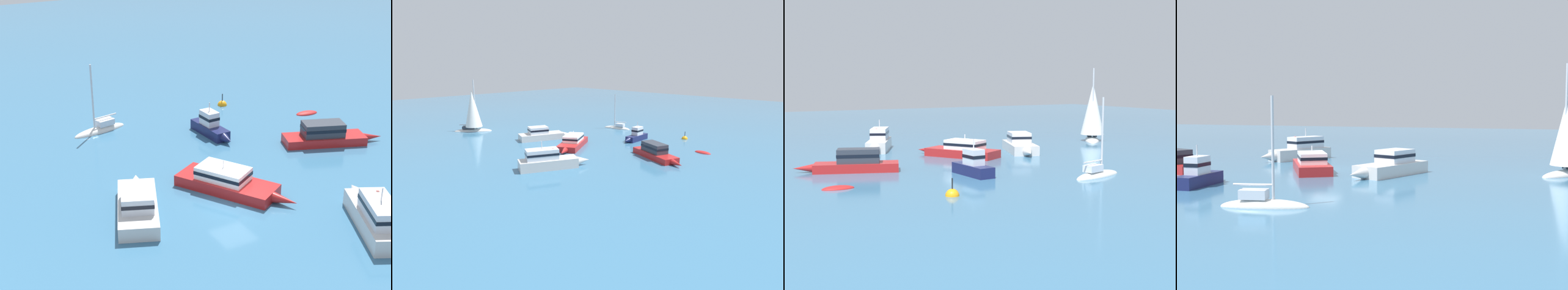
% 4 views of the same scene
% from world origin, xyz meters
% --- Properties ---
extents(ground_plane, '(160.00, 160.00, 0.00)m').
position_xyz_m(ground_plane, '(0.00, 0.00, 0.00)').
color(ground_plane, teal).
extents(powerboat, '(7.55, 4.73, 3.02)m').
position_xyz_m(powerboat, '(-6.59, -5.51, 0.90)').
color(powerboat, silver).
rests_on(powerboat, ground).
extents(cabin_cruiser, '(8.04, 5.64, 2.10)m').
position_xyz_m(cabin_cruiser, '(1.59, -0.47, 0.65)').
color(cabin_cruiser, '#B21E1E').
rests_on(cabin_cruiser, ground).
extents(powerboat_1, '(7.89, 4.57, 1.91)m').
position_xyz_m(powerboat_1, '(1.55, 6.06, 0.74)').
color(powerboat_1, silver).
rests_on(powerboat_1, ground).
extents(yacht, '(2.16, 4.89, 6.20)m').
position_xyz_m(yacht, '(15.67, 3.30, 0.15)').
color(yacht, silver).
rests_on(yacht, ground).
extents(cabin_cruiser_1, '(5.03, 1.50, 2.70)m').
position_xyz_m(cabin_cruiser_1, '(10.50, -4.36, 0.72)').
color(cabin_cruiser_1, '#191E4C').
rests_on(cabin_cruiser_1, ground).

